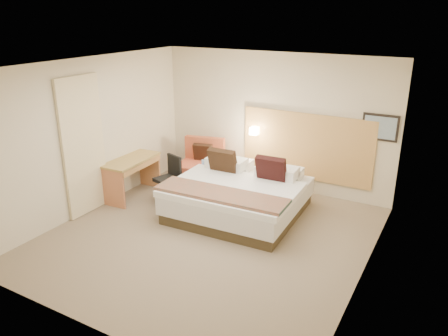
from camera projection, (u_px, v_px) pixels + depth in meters
The scene contains 20 objects.
floor at pixel (209, 237), 7.04m from camera, with size 4.80×5.00×0.02m, color #7B6953.
ceiling at pixel (207, 65), 6.11m from camera, with size 4.80×5.00×0.02m, color silver.
wall_back at pixel (274, 122), 8.63m from camera, with size 4.80×0.02×2.70m, color beige.
wall_front at pixel (82, 224), 4.52m from camera, with size 4.80×0.02×2.70m, color beige.
wall_left at pixel (91, 135), 7.68m from camera, with size 0.02×5.00×2.70m, color beige.
wall_right at pixel (372, 187), 5.47m from camera, with size 0.02×5.00×2.70m, color beige.
headboard_panel at pixel (306, 147), 8.41m from camera, with size 2.60×0.04×1.30m, color #BA8748.
art_frame at pixel (380, 127), 7.62m from camera, with size 0.62×0.03×0.47m, color black.
art_canvas at pixel (380, 128), 7.61m from camera, with size 0.54×0.01×0.39m, color #778FA4.
lamp_arm at pixel (256, 130), 8.79m from camera, with size 0.02×0.02×0.12m, color silver.
lamp_shade at pixel (254, 131), 8.74m from camera, with size 0.15×0.15×0.15m, color #FFEDC6.
curtain at pixel (83, 147), 7.50m from camera, with size 0.06×0.90×2.42m, color beige.
bottle_a at pixel (203, 164), 8.49m from camera, with size 0.05×0.05×0.18m, color #9ABCEE.
bottle_b at pixel (207, 164), 8.52m from camera, with size 0.05×0.05×0.18m, color #8FAEDE.
menu_folder at pixel (210, 165), 8.42m from camera, with size 0.12×0.05×0.20m, color #3A2317.
bed at pixel (239, 195), 7.73m from camera, with size 2.25×2.20×1.06m.
lounge_chair at pixel (202, 165), 9.16m from camera, with size 1.01×0.93×0.91m.
side_table at pixel (207, 180), 8.56m from camera, with size 0.59×0.59×0.51m.
desk at pixel (132, 167), 8.35m from camera, with size 0.62×1.24×0.76m.
desk_chair at pixel (169, 183), 8.20m from camera, with size 0.62×0.62×0.88m.
Camera 1 is at (3.27, -5.31, 3.45)m, focal length 35.00 mm.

